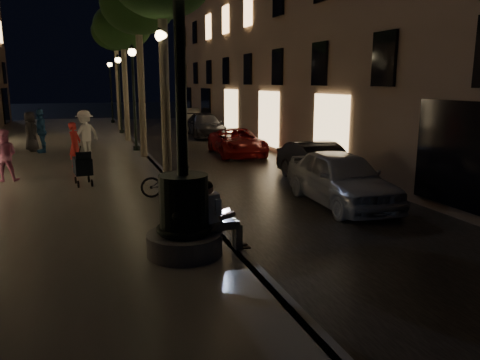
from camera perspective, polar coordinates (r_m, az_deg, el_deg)
name	(u,v)px	position (r m, az deg, el deg)	size (l,w,h in m)	color
ground	(146,157)	(21.55, -11.39, 2.73)	(120.00, 120.00, 0.00)	black
cobble_lane	(210,154)	(22.12, -3.66, 3.20)	(6.00, 45.00, 0.02)	black
promenade	(51,160)	(21.41, -22.07, 2.30)	(8.00, 45.00, 0.20)	#66625A
curb_strip	(146,155)	(21.54, -11.40, 2.99)	(0.25, 45.00, 0.20)	#59595B
building_right	(318,4)	(27.57, 9.48, 20.40)	(8.00, 36.00, 15.00)	brown
fountain_lamppost	(184,201)	(8.56, -6.88, -2.57)	(1.40, 1.40, 5.21)	#59595B
seated_man_laptop	(216,214)	(8.78, -2.91, -4.13)	(0.99, 0.34, 1.36)	tan
tree_second	(138,6)	(20.50, -12.35, 20.02)	(3.00, 3.00, 7.40)	#6B604C
tree_third	(122,27)	(26.38, -14.14, 17.62)	(3.00, 3.00, 7.20)	#6B604C
tree_far	(115,33)	(32.37, -14.96, 16.97)	(3.00, 3.00, 7.50)	#6B604C
lamp_curb_a	(163,85)	(14.32, -9.37, 11.32)	(0.36, 0.36, 4.81)	black
lamp_curb_b	(133,84)	(22.25, -12.86, 11.32)	(0.36, 0.36, 4.81)	black
lamp_curb_c	(119,84)	(30.22, -14.51, 11.31)	(0.36, 0.36, 4.81)	black
lamp_curb_d	(111,83)	(38.20, -15.47, 11.29)	(0.36, 0.36, 4.81)	black
stroller	(83,166)	(15.17, -18.63, 1.62)	(0.59, 1.19, 1.20)	black
car_front	(341,178)	(13.14, 12.23, 0.24)	(1.77, 4.39, 1.50)	#A7A9AE
car_second	(319,163)	(15.90, 9.55, 2.05)	(1.42, 4.07, 1.34)	black
car_third	(237,142)	(21.63, -0.33, 4.64)	(2.04, 4.42, 1.23)	maroon
car_rear	(205,125)	(29.32, -4.31, 6.66)	(1.94, 4.78, 1.39)	#29282D
car_fifth	(189,118)	(34.63, -6.27, 7.48)	(1.54, 4.43, 1.46)	#989994
pedestrian_red	(75,145)	(18.62, -19.48, 4.09)	(0.61, 0.40, 1.67)	red
pedestrian_pink	(4,155)	(16.73, -26.83, 2.70)	(0.82, 0.64, 1.68)	#C36790
pedestrian_white	(85,133)	(21.12, -18.36, 5.42)	(1.27, 0.73, 1.96)	white
pedestrian_blue	(41,131)	(22.94, -23.08, 5.53)	(1.15, 0.48, 1.96)	#285C95
pedestrian_dark	(31,131)	(23.55, -24.13, 5.42)	(0.89, 0.58, 1.82)	#2E2D32
bicycle	(172,181)	(13.07, -8.31, -0.11)	(0.60, 1.71, 0.90)	black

